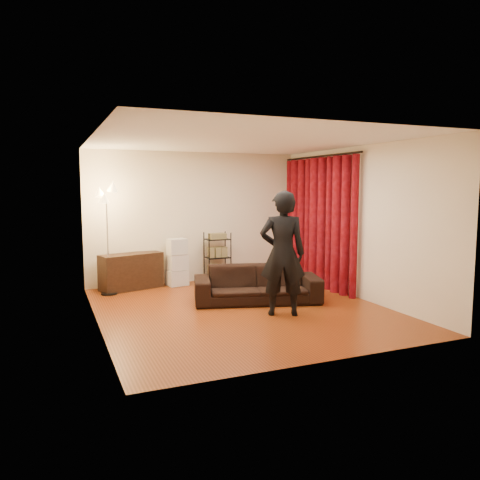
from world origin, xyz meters
name	(u,v)px	position (x,y,z in m)	size (l,w,h in m)	color
floor	(241,309)	(0.00, 0.00, 0.00)	(5.00, 5.00, 0.00)	brown
ceiling	(241,141)	(0.00, 0.00, 2.70)	(5.00, 5.00, 0.00)	white
wall_back	(195,217)	(0.00, 2.50, 1.35)	(5.00, 5.00, 0.00)	beige
wall_front	(329,244)	(0.00, -2.50, 1.35)	(5.00, 5.00, 0.00)	beige
wall_left	(95,232)	(-2.25, 0.00, 1.35)	(5.00, 5.00, 0.00)	beige
wall_right	(358,223)	(2.25, 0.00, 1.35)	(5.00, 5.00, 0.00)	beige
curtain_rod	(320,156)	(2.15, 1.12, 2.58)	(0.04, 0.04, 2.65)	black
curtain	(318,223)	(2.13, 1.12, 1.28)	(0.22, 2.65, 2.55)	maroon
sofa	(257,284)	(0.44, 0.34, 0.31)	(2.15, 0.84, 0.63)	black
person	(283,254)	(0.46, -0.55, 0.96)	(0.70, 0.46, 1.93)	black
media_cabinet	(131,271)	(-1.39, 2.23, 0.35)	(1.19, 0.45, 0.70)	#331E11
storage_boxes	(177,262)	(-0.48, 2.19, 0.48)	(0.38, 0.31, 0.96)	beige
wire_shelf	(217,257)	(0.38, 2.20, 0.52)	(0.48, 0.33, 1.05)	black
floor_lamp	(108,241)	(-1.86, 1.92, 1.00)	(0.36, 0.36, 2.00)	silver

